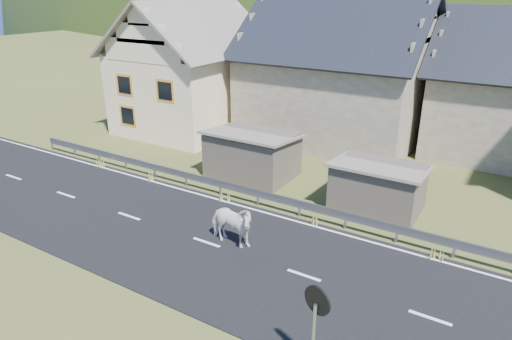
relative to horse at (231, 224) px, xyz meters
The scene contains 10 objects.
ground 1.29m from the horse, 157.83° to the right, with size 160.00×160.00×0.00m, color #3D451C.
road 1.27m from the horse, 157.83° to the right, with size 60.00×7.00×0.04m, color black.
lane_markings 1.26m from the horse, 157.83° to the right, with size 60.00×6.60×0.01m, color silver.
guardrail 3.45m from the horse, 104.63° to the left, with size 28.10×0.09×0.75m.
shed_left 6.79m from the horse, 115.02° to the left, with size 4.30×3.30×2.40m, color brown.
shed_right 6.71m from the horse, 57.25° to the left, with size 3.80×2.90×2.20m, color brown.
house_cream 16.31m from the horse, 133.04° to the left, with size 7.80×9.80×8.30m.
house_stone_a 15.23m from the horse, 97.27° to the left, with size 10.80×9.80×8.90m.
horse is the anchor object (origin of this frame).
traffic_mirror 6.62m from the horse, 38.17° to the right, with size 0.72×0.29×2.66m.
Camera 1 is at (9.20, -11.59, 8.88)m, focal length 32.00 mm.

